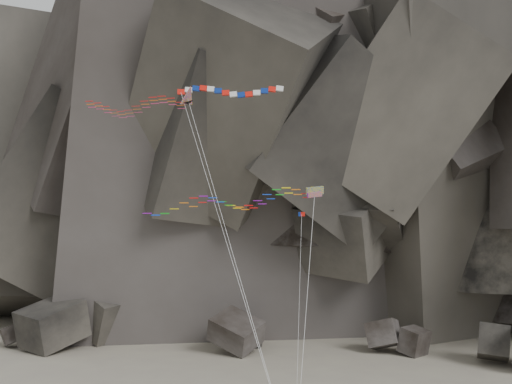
% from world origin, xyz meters
% --- Properties ---
extents(headland, '(110.00, 70.00, 84.00)m').
position_xyz_m(headland, '(0.00, 70.00, 42.00)').
color(headland, '#4A453D').
rests_on(headland, ground).
extents(boulder_field, '(74.34, 17.84, 8.82)m').
position_xyz_m(boulder_field, '(-12.98, 33.60, 2.31)').
color(boulder_field, '#47423F').
rests_on(boulder_field, ground).
extents(delta_kite, '(19.86, 8.95, 27.71)m').
position_xyz_m(delta_kite, '(-8.35, 0.58, 27.63)').
color(delta_kite, red).
rests_on(delta_kite, ground).
extents(banner_kite, '(12.11, 13.21, 28.42)m').
position_xyz_m(banner_kite, '(-0.60, 4.41, 29.07)').
color(banner_kite, red).
rests_on(banner_kite, ground).
extents(parafoil_kite, '(14.67, 6.90, 19.16)m').
position_xyz_m(parafoil_kite, '(0.38, -1.63, 19.36)').
color(parafoil_kite, '#D4C10B').
rests_on(parafoil_kite, ground).
extents(pennant_kite, '(0.76, 7.55, 17.12)m').
position_xyz_m(pennant_kite, '(6.41, -1.45, 14.70)').
color(pennant_kite, red).
rests_on(pennant_kite, ground).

